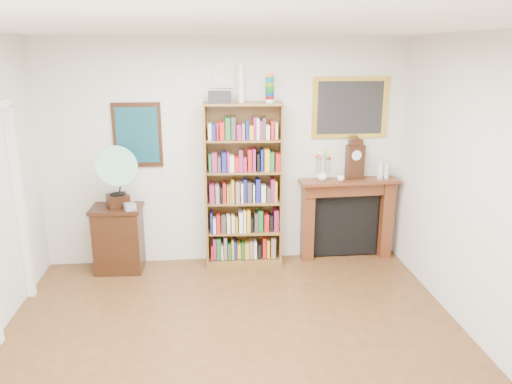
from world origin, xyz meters
TOP-DOWN VIEW (x-y plane):
  - room at (0.00, 0.00)m, footprint 4.51×5.01m
  - door_casing at (-2.21, 1.20)m, footprint 0.08×1.02m
  - teal_poster at (-1.05, 2.48)m, footprint 0.58×0.04m
  - small_picture at (0.00, 2.48)m, footprint 0.26×0.04m
  - gilt_painting at (1.55, 2.48)m, footprint 0.95×0.04m
  - bookshelf at (0.22, 2.31)m, footprint 0.96×0.39m
  - side_cabinet at (-1.32, 2.26)m, footprint 0.62×0.46m
  - fireplace at (1.56, 2.41)m, footprint 1.28×0.36m
  - gramophone at (-1.30, 2.15)m, footprint 0.67×0.73m
  - cd_stack at (-1.14, 2.13)m, footprint 0.16×0.16m
  - mantel_clock at (1.62, 2.39)m, footprint 0.23×0.15m
  - flower_vase at (1.20, 2.34)m, footprint 0.17×0.17m
  - teacup at (1.42, 2.29)m, footprint 0.11×0.11m
  - bottle_left at (1.95, 2.36)m, footprint 0.07×0.07m
  - bottle_right at (2.03, 2.36)m, footprint 0.06×0.06m

SIDE VIEW (x-z plane):
  - side_cabinet at x=-1.32m, z-range 0.00..0.82m
  - fireplace at x=1.56m, z-range 0.09..1.15m
  - cd_stack at x=-1.14m, z-range 0.82..0.90m
  - teacup at x=1.42m, z-range 1.07..1.14m
  - flower_vase at x=1.20m, z-range 1.07..1.21m
  - bookshelf at x=0.22m, z-range -0.03..2.32m
  - bottle_right at x=2.03m, z-range 1.07..1.27m
  - bottle_left at x=1.95m, z-range 1.07..1.31m
  - door_casing at x=-2.21m, z-range 0.18..2.35m
  - gramophone at x=-1.30m, z-range 0.87..1.65m
  - mantel_clock at x=1.62m, z-range 1.06..1.56m
  - room at x=0.00m, z-range -0.01..2.81m
  - teal_poster at x=-1.05m, z-range 1.26..2.04m
  - gilt_painting at x=1.55m, z-range 1.58..2.33m
  - small_picture at x=0.00m, z-range 2.20..2.50m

